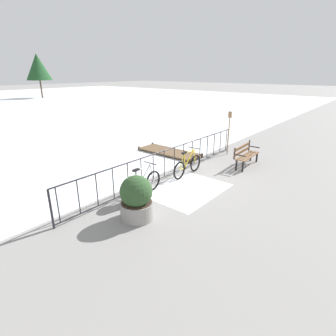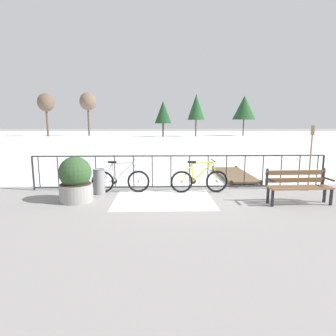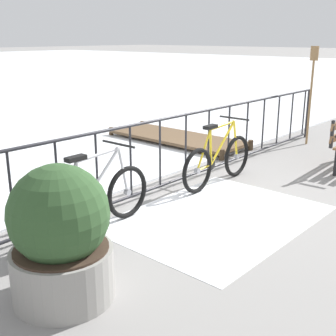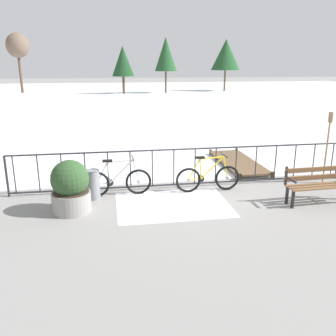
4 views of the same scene
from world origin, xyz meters
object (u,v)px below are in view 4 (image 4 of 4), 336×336
at_px(bicycle_near_railing, 117,182).
at_px(trash_bin, 93,184).
at_px(bicycle_second, 208,178).
at_px(planter_with_shrub, 71,187).
at_px(park_bench, 318,182).
at_px(oar_upright, 327,143).

relative_size(bicycle_near_railing, trash_bin, 2.34).
height_order(bicycle_second, planter_with_shrub, planter_with_shrub).
xyz_separation_m(bicycle_second, park_bench, (2.37, -1.18, 0.14)).
distance_m(bicycle_near_railing, bicycle_second, 2.33).
relative_size(bicycle_second, oar_upright, 0.86).
bearing_deg(park_bench, bicycle_near_railing, 165.17).
bearing_deg(bicycle_second, park_bench, -26.54).
relative_size(bicycle_near_railing, planter_with_shrub, 1.43).
bearing_deg(trash_bin, bicycle_near_railing, 11.53).
bearing_deg(bicycle_near_railing, oar_upright, 0.70).
distance_m(bicycle_second, planter_with_shrub, 3.48).
relative_size(trash_bin, oar_upright, 0.37).
bearing_deg(trash_bin, planter_with_shrub, -121.34).
height_order(bicycle_near_railing, bicycle_second, same).
bearing_deg(planter_with_shrub, trash_bin, 58.66).
xyz_separation_m(trash_bin, oar_upright, (6.30, 0.19, 0.76)).
height_order(trash_bin, oar_upright, oar_upright).
distance_m(planter_with_shrub, trash_bin, 0.89).
height_order(bicycle_near_railing, oar_upright, oar_upright).
bearing_deg(planter_with_shrub, bicycle_near_railing, 39.31).
distance_m(bicycle_second, oar_upright, 3.46).
bearing_deg(park_bench, oar_upright, 52.64).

